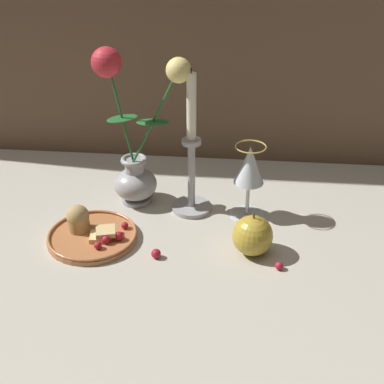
# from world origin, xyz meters

# --- Properties ---
(ground_plane) EXTENTS (2.40, 2.40, 0.00)m
(ground_plane) POSITION_xyz_m (0.00, 0.00, 0.00)
(ground_plane) COLOR #B7B2A3
(ground_plane) RESTS_ON ground
(vase) EXTENTS (0.21, 0.10, 0.36)m
(vase) POSITION_xyz_m (-0.09, 0.09, 0.14)
(vase) COLOR #A3A3A8
(vase) RESTS_ON ground_plane
(plate_with_pastries) EXTENTS (0.19, 0.19, 0.07)m
(plate_with_pastries) POSITION_xyz_m (-0.16, -0.06, 0.02)
(plate_with_pastries) COLOR #B77042
(plate_with_pastries) RESTS_ON ground_plane
(wine_glass) EXTENTS (0.08, 0.08, 0.17)m
(wine_glass) POSITION_xyz_m (0.17, 0.06, 0.12)
(wine_glass) COLOR silver
(wine_glass) RESTS_ON ground_plane
(candlestick) EXTENTS (0.09, 0.09, 0.33)m
(candlestick) POSITION_xyz_m (0.04, 0.07, 0.11)
(candlestick) COLOR #A3A3A8
(candlestick) RESTS_ON ground_plane
(apple_beside_vase) EXTENTS (0.08, 0.08, 0.09)m
(apple_beside_vase) POSITION_xyz_m (0.18, -0.08, 0.04)
(apple_beside_vase) COLOR #B2932D
(apple_beside_vase) RESTS_ON ground_plane
(berry_near_plate) EXTENTS (0.02, 0.02, 0.02)m
(berry_near_plate) POSITION_xyz_m (0.23, -0.13, 0.01)
(berry_near_plate) COLOR #AD192D
(berry_near_plate) RESTS_ON ground_plane
(berry_front_center) EXTENTS (0.02, 0.02, 0.02)m
(berry_front_center) POSITION_xyz_m (-0.01, -0.12, 0.01)
(berry_front_center) COLOR #AD192D
(berry_front_center) RESTS_ON ground_plane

